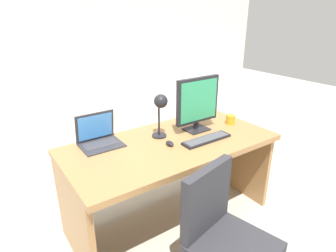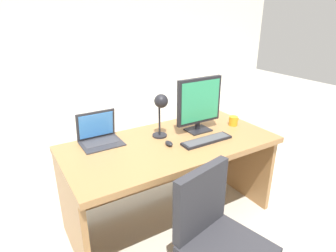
{
  "view_description": "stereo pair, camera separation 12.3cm",
  "coord_description": "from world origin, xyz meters",
  "px_view_note": "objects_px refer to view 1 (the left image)",
  "views": [
    {
      "loc": [
        -1.19,
        -1.67,
        1.71
      ],
      "look_at": [
        0.0,
        0.04,
        0.86
      ],
      "focal_mm": 30.66,
      "sensor_mm": 36.0,
      "label": 1
    },
    {
      "loc": [
        -1.09,
        -1.74,
        1.71
      ],
      "look_at": [
        0.0,
        0.04,
        0.86
      ],
      "focal_mm": 30.66,
      "sensor_mm": 36.0,
      "label": 2
    }
  ],
  "objects_px": {
    "office_chair": "(225,249)",
    "desk": "(168,161)",
    "keyboard": "(207,139)",
    "monitor": "(198,102)",
    "coffee_mug": "(230,119)",
    "laptop": "(98,134)",
    "desk_lamp": "(160,107)",
    "mouse": "(170,143)"
  },
  "relations": [
    {
      "from": "office_chair",
      "to": "desk",
      "type": "bearing_deg",
      "value": 81.41
    },
    {
      "from": "keyboard",
      "to": "monitor",
      "type": "bearing_deg",
      "value": 70.05
    },
    {
      "from": "monitor",
      "to": "coffee_mug",
      "type": "distance_m",
      "value": 0.41
    },
    {
      "from": "desk",
      "to": "office_chair",
      "type": "bearing_deg",
      "value": -98.59
    },
    {
      "from": "office_chair",
      "to": "keyboard",
      "type": "bearing_deg",
      "value": 59.09
    },
    {
      "from": "monitor",
      "to": "coffee_mug",
      "type": "height_order",
      "value": "monitor"
    },
    {
      "from": "office_chair",
      "to": "laptop",
      "type": "bearing_deg",
      "value": 108.75
    },
    {
      "from": "desk",
      "to": "desk_lamp",
      "type": "height_order",
      "value": "desk_lamp"
    },
    {
      "from": "mouse",
      "to": "coffee_mug",
      "type": "xyz_separation_m",
      "value": [
        0.72,
        0.06,
        0.02
      ]
    },
    {
      "from": "coffee_mug",
      "to": "desk",
      "type": "bearing_deg",
      "value": 176.67
    },
    {
      "from": "monitor",
      "to": "mouse",
      "type": "xyz_separation_m",
      "value": [
        -0.37,
        -0.12,
        -0.23
      ]
    },
    {
      "from": "monitor",
      "to": "desk_lamp",
      "type": "relative_size",
      "value": 1.26
    },
    {
      "from": "laptop",
      "to": "keyboard",
      "type": "height_order",
      "value": "laptop"
    },
    {
      "from": "monitor",
      "to": "office_chair",
      "type": "distance_m",
      "value": 1.15
    },
    {
      "from": "laptop",
      "to": "office_chair",
      "type": "xyz_separation_m",
      "value": [
        0.36,
        -1.06,
        -0.49
      ]
    },
    {
      "from": "mouse",
      "to": "coffee_mug",
      "type": "relative_size",
      "value": 0.8
    },
    {
      "from": "desk_lamp",
      "to": "office_chair",
      "type": "relative_size",
      "value": 0.43
    },
    {
      "from": "laptop",
      "to": "keyboard",
      "type": "xyz_separation_m",
      "value": [
        0.72,
        -0.45,
        -0.06
      ]
    },
    {
      "from": "desk",
      "to": "monitor",
      "type": "xyz_separation_m",
      "value": [
        0.32,
        0.03,
        0.45
      ]
    },
    {
      "from": "desk",
      "to": "laptop",
      "type": "height_order",
      "value": "laptop"
    },
    {
      "from": "desk_lamp",
      "to": "coffee_mug",
      "type": "height_order",
      "value": "desk_lamp"
    },
    {
      "from": "monitor",
      "to": "keyboard",
      "type": "distance_m",
      "value": 0.33
    },
    {
      "from": "keyboard",
      "to": "mouse",
      "type": "xyz_separation_m",
      "value": [
        -0.29,
        0.09,
        0.01
      ]
    },
    {
      "from": "desk",
      "to": "office_chair",
      "type": "xyz_separation_m",
      "value": [
        -0.12,
        -0.8,
        -0.22
      ]
    },
    {
      "from": "desk",
      "to": "desk_lamp",
      "type": "distance_m",
      "value": 0.46
    },
    {
      "from": "monitor",
      "to": "coffee_mug",
      "type": "relative_size",
      "value": 4.5
    },
    {
      "from": "desk",
      "to": "desk_lamp",
      "type": "bearing_deg",
      "value": 106.83
    },
    {
      "from": "laptop",
      "to": "coffee_mug",
      "type": "relative_size",
      "value": 3.01
    },
    {
      "from": "desk",
      "to": "coffee_mug",
      "type": "distance_m",
      "value": 0.71
    },
    {
      "from": "laptop",
      "to": "office_chair",
      "type": "bearing_deg",
      "value": -71.25
    },
    {
      "from": "desk_lamp",
      "to": "laptop",
      "type": "bearing_deg",
      "value": 157.66
    },
    {
      "from": "laptop",
      "to": "coffee_mug",
      "type": "distance_m",
      "value": 1.19
    },
    {
      "from": "desk",
      "to": "laptop",
      "type": "bearing_deg",
      "value": 151.68
    },
    {
      "from": "coffee_mug",
      "to": "office_chair",
      "type": "xyz_separation_m",
      "value": [
        -0.79,
        -0.76,
        -0.45
      ]
    },
    {
      "from": "desk",
      "to": "monitor",
      "type": "height_order",
      "value": "monitor"
    },
    {
      "from": "mouse",
      "to": "keyboard",
      "type": "bearing_deg",
      "value": -17.97
    },
    {
      "from": "desk",
      "to": "mouse",
      "type": "xyz_separation_m",
      "value": [
        -0.05,
        -0.1,
        0.21
      ]
    },
    {
      "from": "coffee_mug",
      "to": "mouse",
      "type": "bearing_deg",
      "value": -175.45
    },
    {
      "from": "laptop",
      "to": "coffee_mug",
      "type": "bearing_deg",
      "value": -14.52
    },
    {
      "from": "keyboard",
      "to": "coffee_mug",
      "type": "bearing_deg",
      "value": 19.65
    },
    {
      "from": "laptop",
      "to": "desk_lamp",
      "type": "relative_size",
      "value": 0.84
    },
    {
      "from": "desk",
      "to": "desk_lamp",
      "type": "xyz_separation_m",
      "value": [
        -0.02,
        0.07,
        0.46
      ]
    }
  ]
}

